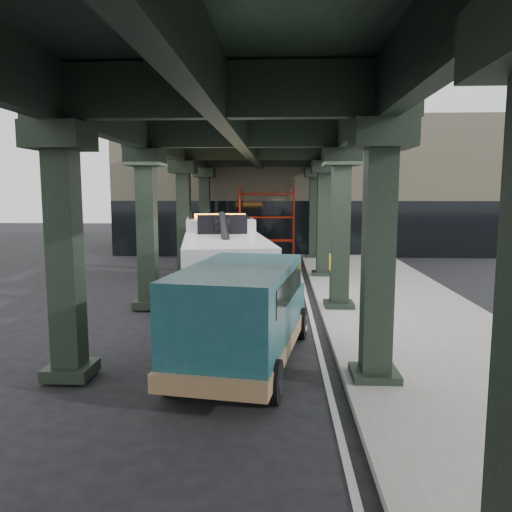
# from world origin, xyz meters

# --- Properties ---
(ground) EXTENTS (90.00, 90.00, 0.00)m
(ground) POSITION_xyz_m (0.00, 0.00, 0.00)
(ground) COLOR black
(ground) RESTS_ON ground
(sidewalk) EXTENTS (5.00, 40.00, 0.15)m
(sidewalk) POSITION_xyz_m (4.50, 2.00, 0.07)
(sidewalk) COLOR gray
(sidewalk) RESTS_ON ground
(lane_stripe) EXTENTS (0.12, 38.00, 0.01)m
(lane_stripe) POSITION_xyz_m (1.70, 2.00, 0.01)
(lane_stripe) COLOR silver
(lane_stripe) RESTS_ON ground
(viaduct) EXTENTS (7.40, 32.00, 6.40)m
(viaduct) POSITION_xyz_m (-0.40, 2.00, 5.46)
(viaduct) COLOR black
(viaduct) RESTS_ON ground
(building) EXTENTS (22.00, 10.00, 8.00)m
(building) POSITION_xyz_m (2.00, 20.00, 4.00)
(building) COLOR #C6B793
(building) RESTS_ON ground
(scaffolding) EXTENTS (3.08, 0.88, 4.00)m
(scaffolding) POSITION_xyz_m (0.00, 14.64, 2.11)
(scaffolding) COLOR red
(scaffolding) RESTS_ON ground
(tow_truck) EXTENTS (3.94, 9.49, 3.03)m
(tow_truck) POSITION_xyz_m (-1.25, 3.91, 1.48)
(tow_truck) COLOR black
(tow_truck) RESTS_ON ground
(towed_van) EXTENTS (2.92, 5.72, 2.22)m
(towed_van) POSITION_xyz_m (-0.01, -3.10, 1.19)
(towed_van) COLOR #133E45
(towed_van) RESTS_ON ground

